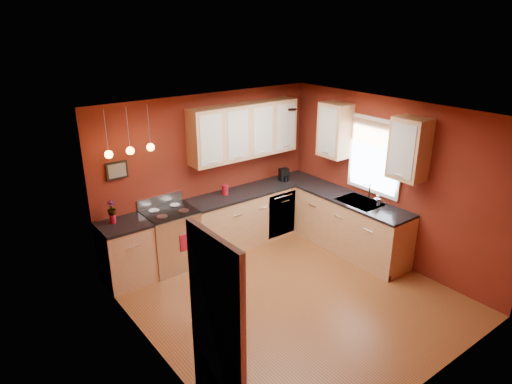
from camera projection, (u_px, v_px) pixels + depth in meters
floor at (291, 297)px, 6.46m from camera, size 4.20×4.20×0.00m
ceiling at (297, 115)px, 5.53m from camera, size 4.00×4.20×0.02m
wall_back at (209, 172)px, 7.55m from camera, size 4.00×0.02×2.60m
wall_front at (437, 282)px, 4.43m from camera, size 4.00×0.02×2.60m
wall_left at (153, 258)px, 4.86m from camera, size 0.02×4.20×2.60m
wall_right at (389, 182)px, 7.12m from camera, size 0.02×4.20×2.60m
base_cabinets_back_left at (126, 254)px, 6.70m from camera, size 0.70×0.60×0.90m
base_cabinets_back_right at (255, 214)px, 8.05m from camera, size 2.54×0.60×0.90m
base_cabinets_right at (350, 226)px, 7.59m from camera, size 0.60×2.10×0.90m
counter_back_left at (123, 225)px, 6.54m from camera, size 0.70×0.62×0.04m
counter_back_right at (255, 189)px, 7.88m from camera, size 2.54×0.62×0.04m
counter_right at (353, 200)px, 7.42m from camera, size 0.62×2.10×0.04m
gas_range at (171, 238)px, 7.11m from camera, size 0.76×0.64×1.11m
dishwasher_front at (282, 214)px, 8.04m from camera, size 0.60×0.02×0.80m
sink at (360, 203)px, 7.31m from camera, size 0.50×0.70×0.33m
window at (375, 154)px, 7.19m from camera, size 0.06×1.02×1.22m
door_left_wall at (217, 337)px, 4.09m from camera, size 0.12×0.82×2.05m
upper_cabinets_back at (244, 131)px, 7.53m from camera, size 2.00×0.35×0.90m
upper_cabinets_right at (369, 139)px, 7.03m from camera, size 0.35×1.95×0.90m
wall_picture at (117, 170)px, 6.54m from camera, size 0.32×0.03×0.26m
pendant_lights at (130, 150)px, 6.22m from camera, size 0.71×0.11×0.66m
red_canister at (225, 190)px, 7.57m from camera, size 0.11×0.11×0.17m
red_vase at (113, 219)px, 6.53m from camera, size 0.09×0.09×0.14m
flowers at (111, 208)px, 6.47m from camera, size 0.13×0.13×0.22m
coffee_maker at (284, 175)px, 8.20m from camera, size 0.19×0.18×0.23m
soap_pump at (377, 200)px, 7.11m from camera, size 0.09×0.09×0.18m
dish_towel at (186, 242)px, 6.89m from camera, size 0.20×0.01×0.27m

